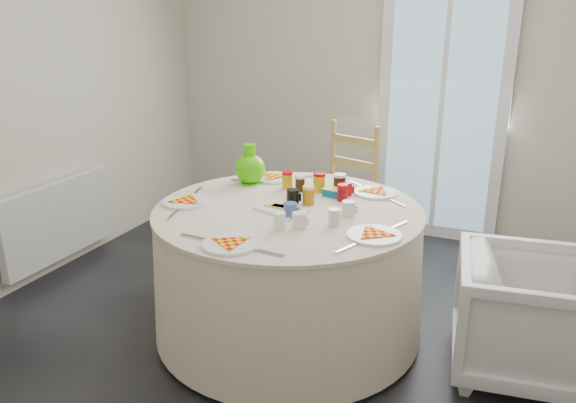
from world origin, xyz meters
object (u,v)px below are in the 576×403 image
at_px(radiator, 59,220).
at_px(wooden_chair, 338,198).
at_px(table, 288,272).
at_px(green_pitcher, 250,167).
at_px(armchair, 530,306).

height_order(radiator, wooden_chair, wooden_chair).
height_order(table, green_pitcher, green_pitcher).
bearing_deg(armchair, wooden_chair, 45.91).
bearing_deg(armchair, green_pitcher, 74.70).
xyz_separation_m(wooden_chair, green_pitcher, (-0.33, -0.78, 0.40)).
bearing_deg(radiator, table, -3.43).
height_order(wooden_chair, armchair, wooden_chair).
relative_size(radiator, wooden_chair, 0.98).
relative_size(table, wooden_chair, 1.50).
distance_m(radiator, armchair, 3.11).
relative_size(radiator, table, 0.66).
distance_m(armchair, green_pitcher, 1.77).
distance_m(radiator, table, 1.83).
bearing_deg(table, armchair, 4.65).
bearing_deg(wooden_chair, green_pitcher, -94.31).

